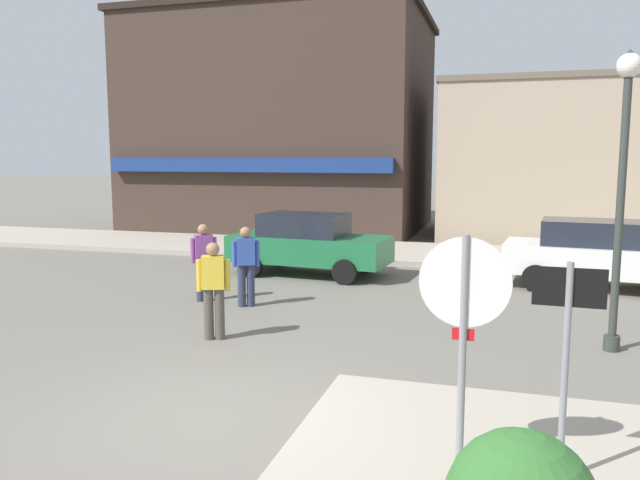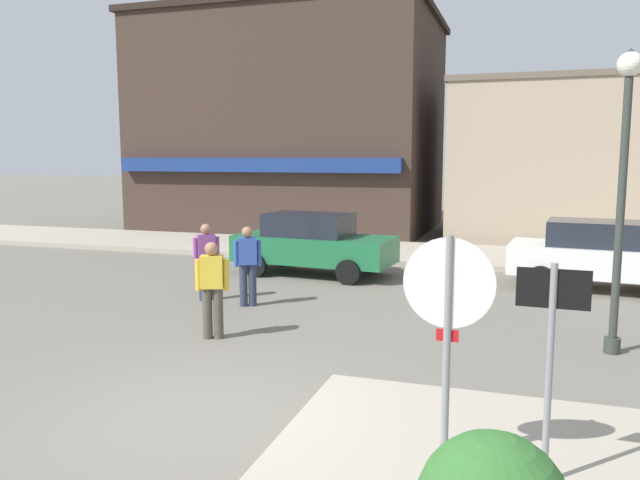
{
  "view_description": "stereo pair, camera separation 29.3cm",
  "coord_description": "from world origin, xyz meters",
  "views": [
    {
      "loc": [
        3.18,
        -6.13,
        2.98
      ],
      "look_at": [
        -0.0,
        4.5,
        1.5
      ],
      "focal_mm": 35.0,
      "sensor_mm": 36.0,
      "label": 1
    },
    {
      "loc": [
        3.46,
        -6.05,
        2.98
      ],
      "look_at": [
        -0.0,
        4.5,
        1.5
      ],
      "focal_mm": 35.0,
      "sensor_mm": 36.0,
      "label": 2
    }
  ],
  "objects": [
    {
      "name": "ground_plane",
      "position": [
        0.0,
        0.0,
        0.0
      ],
      "size": [
        160.0,
        160.0,
        0.0
      ],
      "primitive_type": "plane",
      "color": "#6B665B"
    },
    {
      "name": "kerb_far",
      "position": [
        0.0,
        12.63,
        0.07
      ],
      "size": [
        80.0,
        4.0,
        0.15
      ],
      "primitive_type": "cube",
      "color": "#A89E8C",
      "rests_on": "ground"
    },
    {
      "name": "stop_sign",
      "position": [
        2.85,
        -0.54,
        1.52
      ],
      "size": [
        0.82,
        0.07,
        2.3
      ],
      "color": "gray",
      "rests_on": "ground"
    },
    {
      "name": "one_way_sign",
      "position": [
        3.72,
        -0.55,
        1.33
      ],
      "size": [
        0.6,
        0.06,
        2.1
      ],
      "color": "gray",
      "rests_on": "ground"
    },
    {
      "name": "lamp_post",
      "position": [
        4.83,
        4.13,
        2.96
      ],
      "size": [
        0.36,
        0.36,
        4.54
      ],
      "color": "#333833",
      "rests_on": "ground"
    },
    {
      "name": "parked_car_nearest",
      "position": [
        -1.6,
        8.8,
        0.81
      ],
      "size": [
        4.13,
        2.14,
        1.56
      ],
      "color": "#1E6B3D",
      "rests_on": "ground"
    },
    {
      "name": "parked_car_second",
      "position": [
        5.16,
        9.07,
        0.81
      ],
      "size": [
        4.15,
        2.17,
        1.56
      ],
      "color": "white",
      "rests_on": "ground"
    },
    {
      "name": "pedestrian_crossing_near",
      "position": [
        -1.34,
        2.92,
        0.87
      ],
      "size": [
        0.55,
        0.33,
        1.61
      ],
      "color": "#4C473D",
      "rests_on": "ground"
    },
    {
      "name": "pedestrian_crossing_far",
      "position": [
        -1.75,
        5.18,
        0.87
      ],
      "size": [
        0.53,
        0.36,
        1.61
      ],
      "color": "#2D334C",
      "rests_on": "ground"
    },
    {
      "name": "pedestrian_kerb_side",
      "position": [
        -2.79,
        5.39,
        0.87
      ],
      "size": [
        0.49,
        0.41,
        1.61
      ],
      "color": "#2D334C",
      "rests_on": "ground"
    },
    {
      "name": "building_corner_shop",
      "position": [
        -5.79,
        18.8,
        4.31
      ],
      "size": [
        11.62,
        8.85,
        8.62
      ],
      "color": "#3D2D26",
      "rests_on": "ground"
    },
    {
      "name": "building_storefront_left_near",
      "position": [
        5.23,
        18.26,
        2.83
      ],
      "size": [
        8.87,
        6.14,
        5.66
      ],
      "color": "tan",
      "rests_on": "ground"
    }
  ]
}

